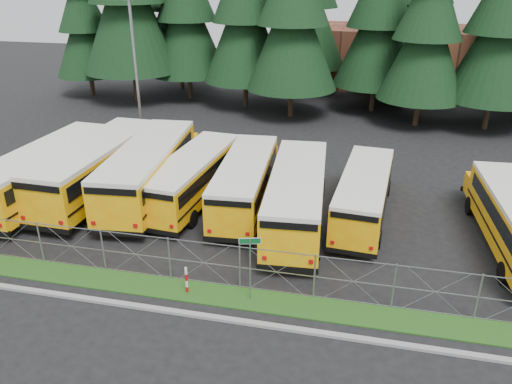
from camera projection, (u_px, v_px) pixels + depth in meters
ground at (269, 277)px, 21.11m from camera, size 120.00×120.00×0.00m
curb at (252, 323)px, 18.33m from camera, size 50.00×0.25×0.12m
grass_verge at (260, 301)px, 19.58m from camera, size 50.00×1.40×0.06m
chainlink_fence at (264, 270)px, 19.80m from camera, size 44.00×0.10×2.00m
brick_building at (395, 56)px, 54.16m from camera, size 22.00×10.00×6.00m
bus_0 at (53, 172)px, 27.86m from camera, size 3.44×11.72×3.03m
bus_1 at (101, 168)px, 28.20m from camera, size 3.19×12.08×3.15m
bus_2 at (151, 170)px, 27.91m from camera, size 3.88×12.13×3.13m
bus_3 at (195, 178)px, 27.48m from camera, size 3.33×10.54×2.72m
bus_4 at (246, 182)px, 26.88m from camera, size 3.11×10.53×2.72m
bus_5 at (297, 197)px, 24.96m from camera, size 3.44×11.40×2.95m
bus_6 at (364, 195)px, 25.58m from camera, size 3.17×10.04×2.59m
street_sign at (250, 256)px, 18.86m from camera, size 0.81×0.54×2.81m
striped_bollard at (187, 280)px, 19.87m from camera, size 0.11×0.11×1.20m
light_standard at (136, 69)px, 34.39m from camera, size 0.70×0.35×10.14m
conifer_0 at (84, 24)px, 47.77m from camera, size 6.23×6.23×13.78m
conifer_2 at (186, 12)px, 45.91m from camera, size 7.32×7.32×16.20m
conifer_3 at (245, 12)px, 43.06m from camera, size 7.50×7.50×16.59m
conifer_4 at (293, 14)px, 39.98m from camera, size 7.62×7.62×16.84m
conifer_5 at (380, 17)px, 41.85m from camera, size 7.26×7.26×16.05m
conifer_6 at (428, 30)px, 37.99m from camera, size 6.82×6.82×15.08m
conifer_7 at (505, 22)px, 36.78m from camera, size 7.39×7.39×16.33m
conifer_10 at (177, 1)px, 49.53m from camera, size 7.91×7.91×17.49m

